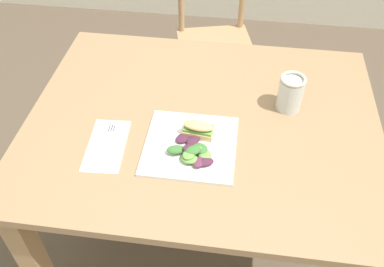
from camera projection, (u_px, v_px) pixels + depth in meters
ground_plane at (201, 259)px, 1.89m from camera, size 8.73×8.73×0.00m
dining_table at (202, 143)px, 1.54m from camera, size 1.21×0.97×0.74m
chair_wooden_far at (215, 42)px, 2.33m from camera, size 0.49×0.49×0.87m
plate_lunch at (190, 145)px, 1.36m from camera, size 0.29×0.29×0.01m
sandwich_half_front at (198, 129)px, 1.36m from camera, size 0.11×0.06×0.06m
salad_mixed_greens at (193, 151)px, 1.31m from camera, size 0.16×0.16×0.04m
napkin_folded at (107, 145)px, 1.36m from camera, size 0.14×0.24×0.00m
fork_on_napkin at (108, 141)px, 1.37m from camera, size 0.03×0.19×0.00m
mason_jar_iced_tea at (290, 94)px, 1.46m from camera, size 0.09×0.09×0.13m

